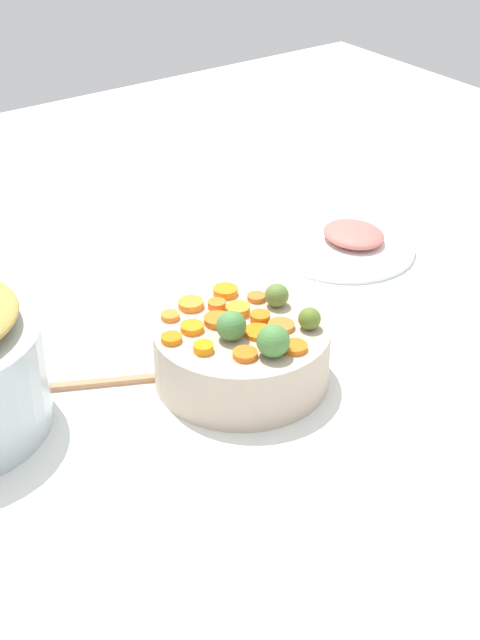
{
  "coord_description": "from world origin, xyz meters",
  "views": [
    {
      "loc": [
        0.85,
        -0.63,
        0.76
      ],
      "look_at": [
        -0.0,
        -0.02,
        0.11
      ],
      "focal_mm": 52.93,
      "sensor_mm": 36.0,
      "label": 1
    }
  ],
  "objects": [
    {
      "name": "carrot_slice_10",
      "position": [
        0.03,
        0.02,
        0.11
      ],
      "size": [
        0.05,
        0.05,
        0.01
      ],
      "primitive_type": "cylinder",
      "rotation": [
        0.0,
        0.0,
        0.37
      ],
      "color": "orange",
      "rests_on": "serving_bowl_carrots"
    },
    {
      "name": "carrot_slice_9",
      "position": [
        0.06,
        -0.05,
        0.11
      ],
      "size": [
        0.03,
        0.03,
        0.01
      ],
      "primitive_type": "cylinder",
      "rotation": [
        0.0,
        0.0,
        4.65
      ],
      "color": "orange",
      "rests_on": "serving_bowl_carrots"
    },
    {
      "name": "carrot_slice_11",
      "position": [
        -0.08,
        0.02,
        0.11
      ],
      "size": [
        0.05,
        0.05,
        0.01
      ],
      "primitive_type": "cylinder",
      "rotation": [
        0.0,
        0.0,
        1.99
      ],
      "color": "orange",
      "rests_on": "serving_bowl_carrots"
    },
    {
      "name": "carrot_slice_7",
      "position": [
        -0.06,
        -0.01,
        0.11
      ],
      "size": [
        0.03,
        0.03,
        0.01
      ],
      "primitive_type": "cylinder",
      "rotation": [
        0.0,
        0.0,
        1.17
      ],
      "color": "orange",
      "rests_on": "serving_bowl_carrots"
    },
    {
      "name": "brussels_sprout_2",
      "position": [
        0.05,
        0.05,
        0.12
      ],
      "size": [
        0.03,
        0.03,
        0.03
      ],
      "primitive_type": "sphere",
      "color": "#597227",
      "rests_on": "serving_bowl_carrots"
    },
    {
      "name": "carrot_slice_4",
      "position": [
        0.03,
        -0.01,
        0.11
      ],
      "size": [
        0.05,
        0.05,
        0.01
      ],
      "primitive_type": "cylinder",
      "rotation": [
        0.0,
        0.0,
        2.75
      ],
      "color": "orange",
      "rests_on": "serving_bowl_carrots"
    },
    {
      "name": "brussels_sprout_0",
      "position": [
        -0.02,
        0.05,
        0.12
      ],
      "size": [
        0.03,
        0.03,
        0.03
      ],
      "primitive_type": "sphere",
      "color": "#5C7935",
      "rests_on": "serving_bowl_carrots"
    },
    {
      "name": "tabletop",
      "position": [
        0.0,
        0.0,
        0.01
      ],
      "size": [
        2.4,
        2.4,
        0.02
      ],
      "primitive_type": "cube",
      "color": "silver",
      "rests_on": "ground"
    },
    {
      "name": "carrot_slice_5",
      "position": [
        -0.03,
        -0.04,
        0.11
      ],
      "size": [
        0.04,
        0.04,
        0.01
      ],
      "primitive_type": "cylinder",
      "rotation": [
        0.0,
        0.0,
        1.56
      ],
      "color": "orange",
      "rests_on": "serving_bowl_carrots"
    },
    {
      "name": "carrot_slice_12",
      "position": [
        -0.03,
        -0.07,
        0.11
      ],
      "size": [
        0.04,
        0.04,
        0.01
      ],
      "primitive_type": "cylinder",
      "rotation": [
        0.0,
        0.0,
        2.94
      ],
      "color": "orange",
      "rests_on": "serving_bowl_carrots"
    },
    {
      "name": "carrot_slice_14",
      "position": [
        -0.03,
        -0.11,
        0.11
      ],
      "size": [
        0.04,
        0.04,
        0.01
      ],
      "primitive_type": "cylinder",
      "rotation": [
        0.0,
        0.0,
        4.22
      ],
      "color": "orange",
      "rests_on": "serving_bowl_carrots"
    },
    {
      "name": "carrot_slice_13",
      "position": [
        0.08,
        0.01,
        0.11
      ],
      "size": [
        0.05,
        0.05,
        0.01
      ],
      "primitive_type": "cylinder",
      "rotation": [
        0.0,
        0.0,
        0.61
      ],
      "color": "orange",
      "rests_on": "serving_bowl_carrots"
    },
    {
      "name": "brussels_sprout_3",
      "position": [
        0.08,
        -0.02,
        0.12
      ],
      "size": [
        0.04,
        0.04,
        0.04
      ],
      "primitive_type": "sphere",
      "color": "#4A813C",
      "rests_on": "serving_bowl_carrots"
    },
    {
      "name": "carrot_slice_1",
      "position": [
        0.02,
        -0.09,
        0.11
      ],
      "size": [
        0.04,
        0.04,
        0.01
      ],
      "primitive_type": "cylinder",
      "rotation": [
        0.0,
        0.0,
        4.17
      ],
      "color": "orange",
      "rests_on": "serving_bowl_carrots"
    },
    {
      "name": "serving_bowl_carrots",
      "position": [
        -0.0,
        -0.02,
        0.06
      ],
      "size": [
        0.24,
        0.24,
        0.08
      ],
      "primitive_type": "cylinder",
      "color": "#BEA993",
      "rests_on": "tabletop"
    },
    {
      "name": "carrot_slice_8",
      "position": [
        0.0,
        0.01,
        0.11
      ],
      "size": [
        0.04,
        0.04,
        0.01
      ],
      "primitive_type": "cylinder",
      "rotation": [
        0.0,
        0.0,
        5.69
      ],
      "color": "orange",
      "rests_on": "serving_bowl_carrots"
    },
    {
      "name": "ham_plate",
      "position": [
        -0.21,
        0.35,
        0.03
      ],
      "size": [
        0.24,
        0.24,
        0.01
      ],
      "primitive_type": "cylinder",
      "color": "white",
      "rests_on": "tabletop"
    },
    {
      "name": "brussels_sprout_1",
      "position": [
        0.01,
        -0.04,
        0.12
      ],
      "size": [
        0.04,
        0.04,
        0.04
      ],
      "primitive_type": "sphere",
      "color": "#47803F",
      "rests_on": "serving_bowl_carrots"
    },
    {
      "name": "carrot_slice_6",
      "position": [
        -0.03,
        0.0,
        0.11
      ],
      "size": [
        0.05,
        0.05,
        0.01
      ],
      "primitive_type": "cylinder",
      "rotation": [
        0.0,
        0.0,
        5.29
      ],
      "color": "orange",
      "rests_on": "serving_bowl_carrots"
    },
    {
      "name": "ham_slice_main",
      "position": [
        -0.21,
        0.37,
        0.04
      ],
      "size": [
        0.12,
        0.11,
        0.03
      ],
      "primitive_type": "ellipsoid",
      "rotation": [
        0.0,
        0.0,
        3.07
      ],
      "color": "#CF695F",
      "rests_on": "ham_plate"
    },
    {
      "name": "carrot_slice_2",
      "position": [
        -0.07,
        -0.08,
        0.11
      ],
      "size": [
        0.03,
        0.03,
        0.01
      ],
      "primitive_type": "cylinder",
      "rotation": [
        0.0,
        0.0,
        5.19
      ],
      "color": "orange",
      "rests_on": "serving_bowl_carrots"
    },
    {
      "name": "carrot_slice_3",
      "position": [
        -0.08,
        -0.04,
        0.11
      ],
      "size": [
        0.04,
        0.04,
        0.01
      ],
      "primitive_type": "cylinder",
      "rotation": [
        0.0,
        0.0,
        4.39
      ],
      "color": "orange",
      "rests_on": "serving_bowl_carrots"
    },
    {
      "name": "carrot_slice_0",
      "position": [
        -0.05,
        0.04,
        0.11
      ],
      "size": [
        0.03,
        0.03,
        0.01
      ],
      "primitive_type": "cylinder",
      "rotation": [
        0.0,
        0.0,
        2.01
      ],
      "color": "orange",
      "rests_on": "serving_bowl_carrots"
    }
  ]
}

